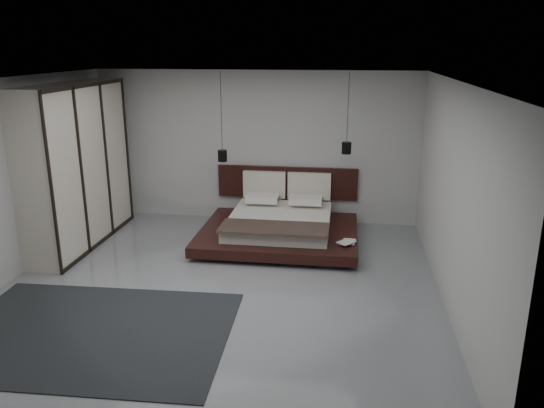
# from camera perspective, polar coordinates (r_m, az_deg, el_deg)

# --- Properties ---
(floor) EXTENTS (6.00, 6.00, 0.00)m
(floor) POSITION_cam_1_polar(r_m,az_deg,el_deg) (7.54, -5.52, -8.63)
(floor) COLOR gray
(floor) RESTS_ON ground
(ceiling) EXTENTS (6.00, 6.00, 0.00)m
(ceiling) POSITION_cam_1_polar(r_m,az_deg,el_deg) (6.84, -6.18, 13.12)
(ceiling) COLOR white
(ceiling) RESTS_ON wall_back
(wall_back) EXTENTS (6.00, 0.00, 6.00)m
(wall_back) POSITION_cam_1_polar(r_m,az_deg,el_deg) (9.93, -1.72, 6.14)
(wall_back) COLOR #AFAFAC
(wall_back) RESTS_ON floor
(wall_front) EXTENTS (6.00, 0.00, 6.00)m
(wall_front) POSITION_cam_1_polar(r_m,az_deg,el_deg) (4.37, -15.23, -8.44)
(wall_front) COLOR #AFAFAC
(wall_front) RESTS_ON floor
(wall_left) EXTENTS (0.00, 6.00, 6.00)m
(wall_left) POSITION_cam_1_polar(r_m,az_deg,el_deg) (8.30, -26.41, 2.28)
(wall_left) COLOR #AFAFAC
(wall_left) RESTS_ON floor
(wall_right) EXTENTS (0.00, 6.00, 6.00)m
(wall_right) POSITION_cam_1_polar(r_m,az_deg,el_deg) (6.99, 18.81, 0.73)
(wall_right) COLOR #AFAFAC
(wall_right) RESTS_ON floor
(lattice_screen) EXTENTS (0.05, 0.90, 2.60)m
(lattice_screen) POSITION_cam_1_polar(r_m,az_deg,el_deg) (10.35, -18.64, 5.15)
(lattice_screen) COLOR black
(lattice_screen) RESTS_ON floor
(bed) EXTENTS (2.62, 2.33, 1.05)m
(bed) POSITION_cam_1_polar(r_m,az_deg,el_deg) (9.09, 0.88, -2.18)
(bed) COLOR black
(bed) RESTS_ON floor
(book_lower) EXTENTS (0.23, 0.29, 0.03)m
(book_lower) POSITION_cam_1_polar(r_m,az_deg,el_deg) (8.44, 7.61, -4.00)
(book_lower) COLOR #99724C
(book_lower) RESTS_ON bed
(book_upper) EXTENTS (0.33, 0.34, 0.02)m
(book_upper) POSITION_cam_1_polar(r_m,az_deg,el_deg) (8.40, 7.49, -3.92)
(book_upper) COLOR #99724C
(book_upper) RESTS_ON book_lower
(pendant_left) EXTENTS (0.16, 0.16, 1.54)m
(pendant_left) POSITION_cam_1_polar(r_m,az_deg,el_deg) (9.37, -5.36, 5.24)
(pendant_left) COLOR black
(pendant_left) RESTS_ON ceiling
(pendant_right) EXTENTS (0.16, 0.16, 1.34)m
(pendant_right) POSITION_cam_1_polar(r_m,az_deg,el_deg) (9.08, 8.01, 6.03)
(pendant_right) COLOR black
(pendant_right) RESTS_ON ceiling
(wardrobe) EXTENTS (0.64, 2.70, 2.65)m
(wardrobe) POSITION_cam_1_polar(r_m,az_deg,el_deg) (9.26, -20.28, 3.87)
(wardrobe) COLOR beige
(wardrobe) RESTS_ON floor
(rug) EXTENTS (3.29, 2.40, 0.01)m
(rug) POSITION_cam_1_polar(r_m,az_deg,el_deg) (6.70, -18.87, -12.91)
(rug) COLOR black
(rug) RESTS_ON floor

